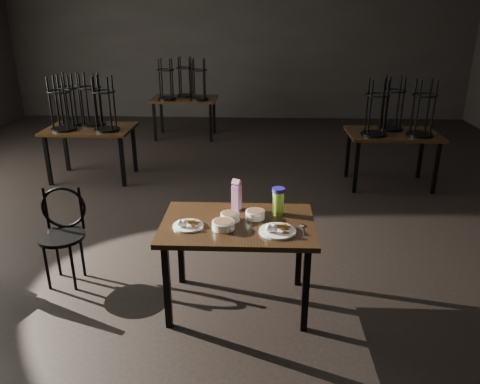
{
  "coord_description": "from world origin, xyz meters",
  "views": [
    {
      "loc": [
        0.46,
        -4.52,
        2.31
      ],
      "look_at": [
        0.3,
        -0.81,
        0.85
      ],
      "focal_mm": 35.0,
      "sensor_mm": 36.0,
      "label": 1
    }
  ],
  "objects_px": {
    "main_table": "(238,232)",
    "juice_carton": "(237,196)",
    "bentwood_chair": "(63,228)",
    "water_bottle": "(278,201)"
  },
  "relations": [
    {
      "from": "water_bottle",
      "to": "bentwood_chair",
      "type": "height_order",
      "value": "water_bottle"
    },
    {
      "from": "main_table",
      "to": "bentwood_chair",
      "type": "relative_size",
      "value": 1.4
    },
    {
      "from": "bentwood_chair",
      "to": "water_bottle",
      "type": "bearing_deg",
      "value": -11.73
    },
    {
      "from": "main_table",
      "to": "juice_carton",
      "type": "bearing_deg",
      "value": 95.0
    },
    {
      "from": "juice_carton",
      "to": "water_bottle",
      "type": "height_order",
      "value": "juice_carton"
    },
    {
      "from": "main_table",
      "to": "water_bottle",
      "type": "xyz_separation_m",
      "value": [
        0.32,
        0.17,
        0.2
      ]
    },
    {
      "from": "juice_carton",
      "to": "water_bottle",
      "type": "relative_size",
      "value": 1.17
    },
    {
      "from": "main_table",
      "to": "juice_carton",
      "type": "relative_size",
      "value": 4.5
    },
    {
      "from": "main_table",
      "to": "juice_carton",
      "type": "xyz_separation_m",
      "value": [
        -0.02,
        0.26,
        0.2
      ]
    },
    {
      "from": "water_bottle",
      "to": "bentwood_chair",
      "type": "distance_m",
      "value": 1.92
    }
  ]
}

